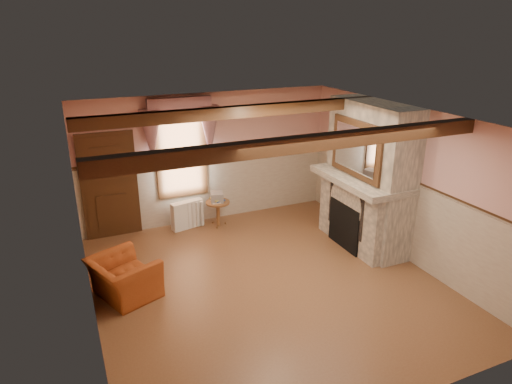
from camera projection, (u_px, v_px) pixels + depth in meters
name	position (u px, v px, depth m)	size (l,w,h in m)	color
floor	(267.00, 282.00, 7.72)	(5.50, 6.00, 0.01)	brown
ceiling	(268.00, 118.00, 6.75)	(5.50, 6.00, 0.01)	silver
wall_back	(209.00, 158.00, 9.82)	(5.50, 0.02, 2.80)	#D69C94
wall_front	(391.00, 307.00, 4.66)	(5.50, 0.02, 2.80)	#D69C94
wall_left	(85.00, 236.00, 6.20)	(0.02, 6.00, 2.80)	#D69C94
wall_right	(404.00, 183.00, 8.28)	(0.02, 6.00, 2.80)	#D69C94
wainscot	(267.00, 243.00, 7.46)	(5.50, 6.00, 1.50)	beige
chair_rail	(267.00, 200.00, 7.20)	(5.50, 6.00, 0.08)	black
firebox	(347.00, 225.00, 8.84)	(0.20, 0.95, 0.90)	black
armchair	(124.00, 278.00, 7.24)	(1.01, 0.88, 0.65)	#994219
side_table	(218.00, 213.00, 9.83)	(0.51, 0.51, 0.55)	brown
book_stack	(217.00, 197.00, 9.72)	(0.26, 0.32, 0.20)	#B7AD8C
radiator	(187.00, 215.00, 9.71)	(0.70, 0.18, 0.60)	white
bowl	(369.00, 177.00, 8.40)	(0.32, 0.32, 0.08)	brown
mantel_clock	(342.00, 162.00, 9.13)	(0.14, 0.24, 0.20)	#30210D
oil_lamp	(356.00, 166.00, 8.72)	(0.11, 0.11, 0.28)	#CE8A3A
candle_red	(383.00, 182.00, 8.03)	(0.06, 0.06, 0.16)	#B01715
jar_yellow	(367.00, 176.00, 8.43)	(0.06, 0.06, 0.12)	gold
fireplace	(369.00, 176.00, 8.67)	(0.85, 2.00, 2.80)	gray
mantel	(361.00, 179.00, 8.61)	(1.05, 2.05, 0.12)	gray
overmantel_mirror	(356.00, 149.00, 8.33)	(0.06, 1.44, 1.04)	silver
door	(110.00, 187.00, 9.09)	(1.10, 0.10, 2.10)	black
window	(181.00, 150.00, 9.48)	(1.06, 0.08, 2.02)	white
window_drapes	(180.00, 122.00, 9.19)	(1.30, 0.14, 1.40)	gray
ceiling_beam_front	(308.00, 143.00, 5.76)	(5.50, 0.18, 0.20)	black
ceiling_beam_back	(239.00, 112.00, 7.82)	(5.50, 0.18, 0.20)	black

